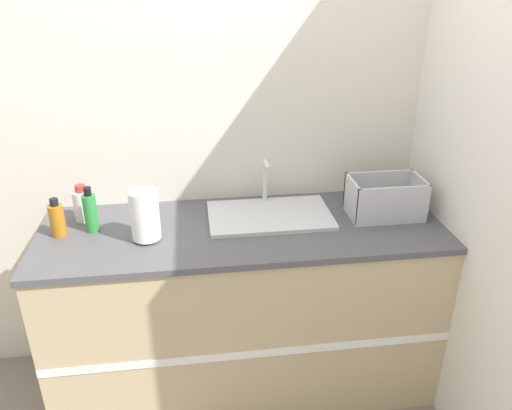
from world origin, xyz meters
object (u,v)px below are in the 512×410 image
Objects in this scene: dish_rack at (385,201)px; bottle_white_spray at (83,205)px; paper_towel_roll at (145,215)px; bottle_amber at (57,219)px; bottle_green at (91,212)px; sink at (270,214)px.

bottle_white_spray is at bearing 174.27° from dish_rack.
paper_towel_roll is 1.31× the size of bottle_white_spray.
bottle_green reaches higher than bottle_amber.
bottle_white_spray is (-1.43, 0.14, 0.00)m from dish_rack.
dish_rack reaches higher than bottle_amber.
paper_towel_roll is at bearing -25.44° from bottle_green.
bottle_white_spray and bottle_amber have the same top height.
paper_towel_roll is 1.30× the size of bottle_amber.
bottle_white_spray is 0.17m from bottle_amber.
sink is 0.60m from paper_towel_roll.
bottle_amber is (-1.51, 0.00, 0.00)m from dish_rack.
sink is at bearing 14.56° from paper_towel_roll.
paper_towel_roll is at bearing -165.44° from sink.
dish_rack is 1.94× the size of bottle_white_spray.
dish_rack is (0.55, -0.05, 0.06)m from sink.
bottle_amber is at bearing 179.95° from dish_rack.
bottle_green reaches higher than dish_rack.
paper_towel_roll reaches higher than bottle_white_spray.
bottle_green is (0.06, -0.12, 0.02)m from bottle_white_spray.
paper_towel_roll is 1.13m from dish_rack.
sink is 0.82m from bottle_green.
dish_rack is at bearing 4.79° from paper_towel_roll.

